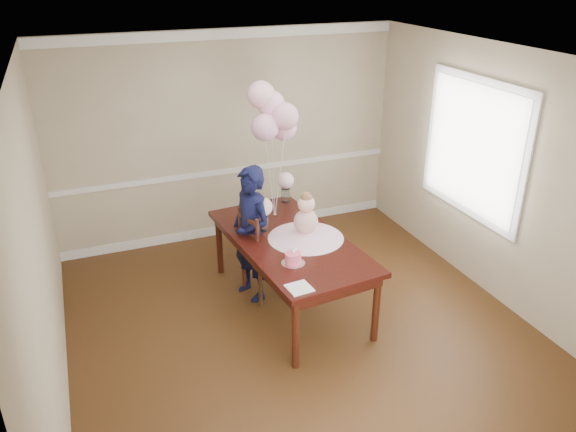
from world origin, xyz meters
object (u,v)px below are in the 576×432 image
(birthday_cake, at_px, (293,258))
(woman, at_px, (251,234))
(dining_table_top, at_px, (290,241))
(dining_chair_seat, at_px, (266,257))

(birthday_cake, xyz_separation_m, woman, (-0.16, 0.80, -0.09))
(dining_table_top, relative_size, dining_chair_seat, 4.69)
(dining_table_top, xyz_separation_m, woman, (-0.33, 0.31, -0.00))
(dining_table_top, height_order, dining_chair_seat, dining_table_top)
(dining_table_top, relative_size, woman, 1.38)
(dining_table_top, height_order, birthday_cake, birthday_cake)
(dining_chair_seat, height_order, woman, woman)
(dining_table_top, bearing_deg, birthday_cake, -113.96)
(birthday_cake, xyz_separation_m, dining_chair_seat, (-0.01, 0.79, -0.39))
(dining_chair_seat, relative_size, woman, 0.29)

